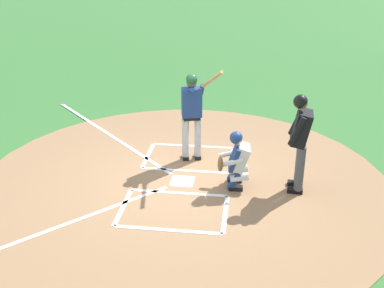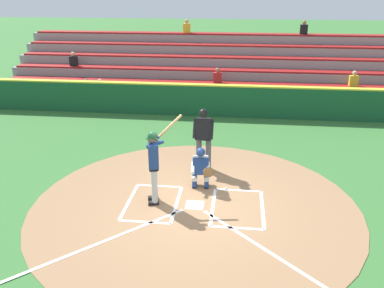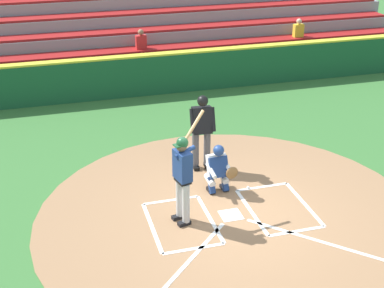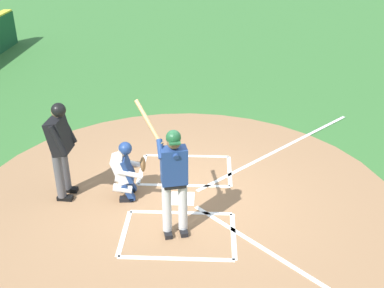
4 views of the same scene
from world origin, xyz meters
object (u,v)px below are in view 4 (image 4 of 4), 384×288
at_px(catcher, 126,169).
at_px(baseball, 139,176).
at_px(batter, 173,176).
at_px(plate_umpire, 60,145).

height_order(catcher, baseball, catcher).
xyz_separation_m(batter, baseball, (-1.72, -0.85, -1.06)).
bearing_deg(batter, plate_umpire, -115.94).
bearing_deg(plate_umpire, catcher, 92.15).
bearing_deg(catcher, batter, 42.19).
relative_size(batter, catcher, 1.88).
relative_size(plate_umpire, baseball, 25.20).
distance_m(batter, plate_umpire, 2.31).
relative_size(catcher, plate_umpire, 0.61).
bearing_deg(baseball, batter, 26.14).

